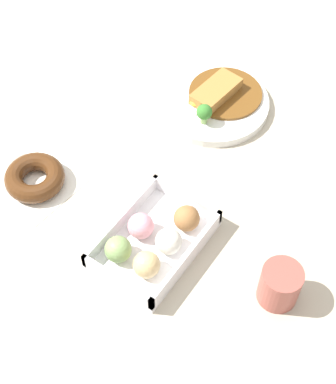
{
  "coord_description": "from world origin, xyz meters",
  "views": [
    {
      "loc": [
        -0.62,
        -0.37,
        0.89
      ],
      "look_at": [
        -0.1,
        -0.01,
        0.03
      ],
      "focal_mm": 54.9,
      "sensor_mm": 36.0,
      "label": 1
    }
  ],
  "objects_px": {
    "chocolate_ring_donut": "(35,178)",
    "coffee_mug": "(280,285)",
    "donut_box": "(153,241)",
    "curry_plate": "(214,101)"
  },
  "relations": [
    {
      "from": "chocolate_ring_donut",
      "to": "coffee_mug",
      "type": "height_order",
      "value": "coffee_mug"
    },
    {
      "from": "donut_box",
      "to": "coffee_mug",
      "type": "bearing_deg",
      "value": -79.06
    },
    {
      "from": "donut_box",
      "to": "coffee_mug",
      "type": "height_order",
      "value": "coffee_mug"
    },
    {
      "from": "curry_plate",
      "to": "coffee_mug",
      "type": "distance_m",
      "value": 0.45
    },
    {
      "from": "donut_box",
      "to": "chocolate_ring_donut",
      "type": "height_order",
      "value": "donut_box"
    },
    {
      "from": "curry_plate",
      "to": "donut_box",
      "type": "relative_size",
      "value": 1.1
    },
    {
      "from": "donut_box",
      "to": "chocolate_ring_donut",
      "type": "relative_size",
      "value": 1.37
    },
    {
      "from": "curry_plate",
      "to": "coffee_mug",
      "type": "bearing_deg",
      "value": -134.31
    },
    {
      "from": "chocolate_ring_donut",
      "to": "coffee_mug",
      "type": "distance_m",
      "value": 0.49
    },
    {
      "from": "donut_box",
      "to": "coffee_mug",
      "type": "relative_size",
      "value": 2.79
    }
  ]
}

